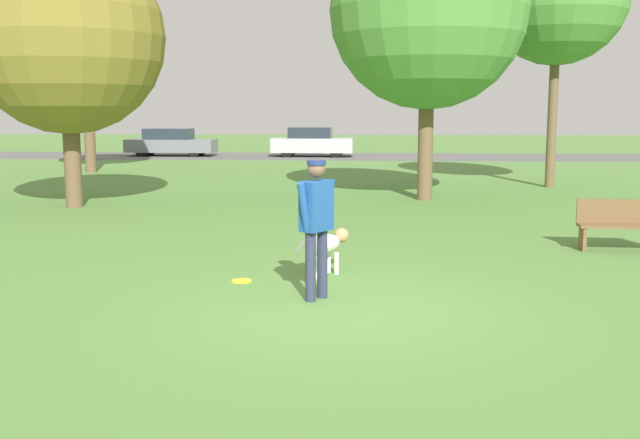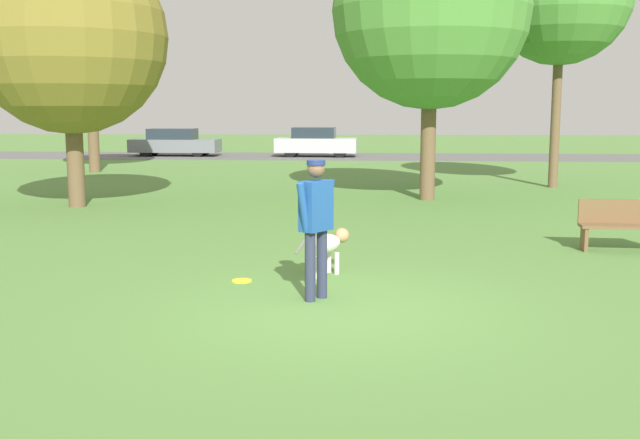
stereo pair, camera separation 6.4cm
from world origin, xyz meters
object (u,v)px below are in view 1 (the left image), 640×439
(frisbee, at_px, (242,281))
(tree_mid_center, at_px, (428,10))
(person, at_px, (316,217))
(dog, at_px, (326,245))
(tree_far_left, at_px, (84,15))
(parked_car_grey, at_px, (171,143))
(parked_car_silver, at_px, (312,142))
(tree_near_left, at_px, (67,37))
(park_bench, at_px, (621,223))

(frisbee, xyz_separation_m, tree_mid_center, (3.18, 9.54, 4.77))
(person, height_order, dog, person)
(dog, bearing_deg, frisbee, 152.99)
(person, bearing_deg, tree_mid_center, 23.39)
(tree_mid_center, relative_size, tree_far_left, 0.93)
(parked_car_grey, bearing_deg, tree_mid_center, -56.44)
(parked_car_grey, xyz_separation_m, parked_car_silver, (7.08, -0.06, 0.04))
(person, xyz_separation_m, tree_near_left, (-6.42, 8.43, 2.97))
(tree_far_left, bearing_deg, parked_car_silver, 51.80)
(frisbee, xyz_separation_m, park_bench, (5.92, 2.69, 0.44))
(parked_car_silver, height_order, park_bench, parked_car_silver)
(parked_car_silver, distance_m, park_bench, 25.20)
(tree_near_left, bearing_deg, dog, -47.48)
(frisbee, bearing_deg, dog, 23.67)
(tree_far_left, distance_m, parked_car_silver, 13.18)
(tree_near_left, distance_m, tree_mid_center, 8.77)
(tree_mid_center, bearing_deg, parked_car_grey, 122.97)
(frisbee, bearing_deg, tree_mid_center, 71.59)
(dog, distance_m, tree_near_left, 10.19)
(tree_near_left, xyz_separation_m, park_bench, (11.24, -4.84, -3.54))
(tree_near_left, height_order, tree_far_left, tree_far_left)
(parked_car_silver, xyz_separation_m, park_bench, (6.96, -24.22, -0.25))
(tree_near_left, relative_size, parked_car_silver, 1.56)
(dog, xyz_separation_m, tree_mid_center, (2.05, 9.05, 4.34))
(person, distance_m, tree_near_left, 11.00)
(tree_far_left, bearing_deg, person, -62.01)
(parked_car_silver, bearing_deg, parked_car_grey, -178.92)
(frisbee, distance_m, parked_car_silver, 26.94)
(tree_near_left, relative_size, park_bench, 4.41)
(person, distance_m, parked_car_grey, 29.35)
(person, distance_m, tree_mid_center, 11.28)
(frisbee, xyz_separation_m, tree_near_left, (-5.33, 7.53, 3.98))
(dog, height_order, park_bench, park_bench)
(dog, bearing_deg, tree_far_left, 69.33)
(frisbee, relative_size, parked_car_silver, 0.07)
(parked_car_grey, bearing_deg, dog, -70.14)
(tree_far_left, distance_m, park_bench, 21.26)
(frisbee, relative_size, tree_far_left, 0.04)
(tree_far_left, bearing_deg, frisbee, -63.62)
(tree_near_left, relative_size, tree_mid_center, 0.86)
(frisbee, distance_m, tree_far_left, 20.15)
(person, height_order, tree_far_left, tree_far_left)
(person, distance_m, tree_far_left, 21.15)
(tree_near_left, bearing_deg, park_bench, -23.29)
(person, bearing_deg, tree_near_left, 71.99)
(park_bench, bearing_deg, frisbee, -152.08)
(frisbee, height_order, tree_far_left, tree_far_left)
(park_bench, bearing_deg, parked_car_grey, 123.49)
(dog, relative_size, tree_mid_center, 0.12)
(dog, bearing_deg, parked_car_silver, 44.03)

